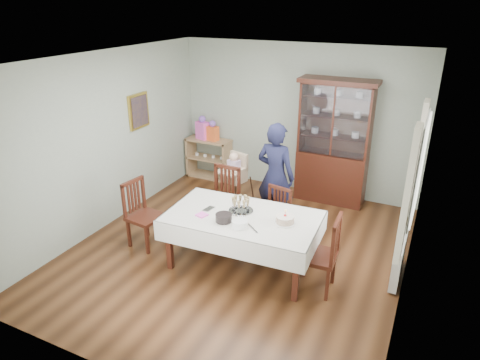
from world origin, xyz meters
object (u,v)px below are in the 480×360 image
Objects in this scene: chair_end_right at (318,268)px; champagne_tray at (241,207)px; chair_far_right at (273,230)px; high_chair at (234,189)px; china_cabinet at (334,141)px; birthday_cake at (285,220)px; gift_bag_orange at (213,132)px; dining_table at (243,240)px; sideboard at (209,158)px; gift_bag_pink at (202,129)px; woman at (275,176)px; chair_far_left at (222,213)px; chair_end_left at (145,226)px.

champagne_tray is at bearing -101.23° from chair_end_right.
high_chair is at bearing 152.97° from chair_far_right.
chair_end_right is 2.40m from high_chair.
china_cabinet is 7.94× the size of birthday_cake.
dining_table is at bearing -54.06° from gift_bag_orange.
chair_end_right reaches higher than sideboard.
woman is at bearing -32.61° from gift_bag_pink.
woman reaches higher than chair_end_right.
chair_far_left reaches higher than chair_end_left.
china_cabinet is 3.48m from chair_end_left.
china_cabinet is at bearing 54.43° from high_chair.
china_cabinet is at bearing 90.78° from birthday_cake.
chair_end_right reaches higher than chair_far_right.
china_cabinet is at bearing 58.05° from chair_far_left.
gift_bag_pink is at bearing 180.00° from gift_bag_orange.
chair_end_left is at bearing -133.49° from chair_far_left.
chair_far_left is at bearing 134.18° from dining_table.
chair_end_left is at bearing -82.88° from gift_bag_orange.
chair_end_right is 2.55× the size of gift_bag_orange.
chair_far_left is 2.58× the size of gift_bag_orange.
sideboard is at bearing 135.05° from birthday_cake.
chair_end_left is 2.48× the size of gift_bag_orange.
woman is (0.67, 0.53, 0.55)m from chair_far_left.
chair_end_left is at bearing -145.36° from chair_far_right.
sideboard is 2.40m from woman.
gift_bag_pink reaches higher than birthday_cake.
chair_end_right is 1.78m from woman.
gift_bag_pink is at bearing 129.28° from champagne_tray.
chair_far_left reaches higher than chair_end_right.
gift_bag_orange reaches higher than chair_far_left.
chair_end_left is at bearing -175.26° from birthday_cake.
birthday_cake is (0.38, -0.59, 0.55)m from chair_far_right.
dining_table is at bearing -44.32° from chair_far_left.
dining_table is 6.19× the size of champagne_tray.
chair_far_left is (-1.22, -1.85, -0.82)m from china_cabinet.
woman is at bearing 40.18° from chair_far_left.
chair_far_right is 2.23× the size of gift_bag_orange.
high_chair is at bearing 135.46° from birthday_cake.
sideboard is 3.60m from birthday_cake.
gift_bag_orange is at bearing 14.76° from chair_end_left.
chair_far_left is at bearing -52.98° from gift_bag_pink.
sideboard is at bearing 127.33° from dining_table.
china_cabinet is at bearing -0.04° from gift_bag_orange.
chair_end_left is 2.99× the size of champagne_tray.
woman is at bearing -40.01° from chair_end_left.
sideboard is at bearing 148.57° from chair_far_right.
chair_far_left reaches higher than birthday_cake.
champagne_tray reaches higher than sideboard.
chair_end_right is at bearing -22.26° from chair_far_left.
chair_end_right is at bearing 136.47° from woman.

